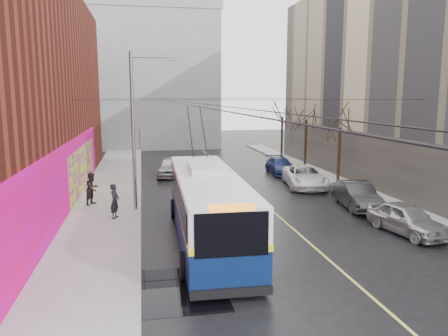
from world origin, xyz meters
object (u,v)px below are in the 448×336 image
at_px(tree_near, 341,118).
at_px(parked_car_d, 280,166).
at_px(trolleybus, 208,205).
at_px(streetlight_pole, 136,128).
at_px(parked_car_c, 305,176).
at_px(tree_mid, 307,111).
at_px(tree_far, 282,110).
at_px(parked_car_a, 407,219).
at_px(pedestrian_a, 115,201).
at_px(pedestrian_b, 92,189).
at_px(parked_car_b, 357,195).
at_px(following_car, 170,167).

xyz_separation_m(tree_near, parked_car_d, (-3.20, 4.50, -4.29)).
relative_size(trolleybus, parked_car_d, 2.72).
bearing_deg(streetlight_pole, parked_car_c, 21.90).
height_order(tree_mid, tree_far, tree_mid).
xyz_separation_m(parked_car_a, pedestrian_a, (-13.96, 4.89, 0.33)).
bearing_deg(parked_car_a, parked_car_c, 84.78).
bearing_deg(pedestrian_a, streetlight_pole, -15.65).
height_order(tree_near, trolleybus, tree_near).
distance_m(parked_car_a, pedestrian_b, 17.52).
bearing_deg(parked_car_c, tree_near, 30.11).
bearing_deg(parked_car_d, trolleybus, -115.54).
relative_size(pedestrian_a, pedestrian_b, 0.96).
relative_size(tree_near, parked_car_d, 1.36).
xyz_separation_m(parked_car_b, following_car, (-10.22, 12.71, 0.02)).
distance_m(tree_far, following_car, 16.00).
xyz_separation_m(streetlight_pole, pedestrian_a, (-1.20, -1.74, -3.77)).
distance_m(parked_car_d, following_car, 9.41).
relative_size(tree_mid, pedestrian_a, 3.60).
distance_m(trolleybus, following_car, 17.05).
distance_m(parked_car_a, parked_car_c, 11.46).
height_order(parked_car_a, pedestrian_b, pedestrian_b).
xyz_separation_m(trolleybus, following_car, (-0.61, 17.02, -0.88)).
bearing_deg(tree_far, parked_car_d, -108.62).
bearing_deg(following_car, streetlight_pole, -94.17).
bearing_deg(following_car, trolleybus, -79.22).
bearing_deg(tree_far, pedestrian_a, -126.93).
xyz_separation_m(tree_near, trolleybus, (-11.98, -11.89, -3.30)).
distance_m(following_car, pedestrian_b, 10.88).
distance_m(tree_near, parked_car_d, 7.00).
height_order(streetlight_pole, tree_near, streetlight_pole).
height_order(tree_far, trolleybus, tree_far).
height_order(parked_car_c, pedestrian_a, pedestrian_a).
distance_m(tree_mid, following_car, 13.49).
relative_size(tree_mid, parked_car_b, 1.42).
distance_m(streetlight_pole, trolleybus, 7.40).
height_order(tree_near, parked_car_d, tree_near).
relative_size(trolleybus, parked_car_c, 2.24).
height_order(parked_car_d, following_car, following_car).
xyz_separation_m(tree_mid, parked_car_b, (-2.37, -14.58, -4.48)).
height_order(tree_far, following_car, tree_far).
bearing_deg(parked_car_b, streetlight_pole, -179.52).
relative_size(parked_car_c, following_car, 1.22).
relative_size(streetlight_pole, parked_car_c, 1.58).
relative_size(streetlight_pole, tree_far, 1.37).
height_order(parked_car_c, parked_car_d, parked_car_c).
bearing_deg(parked_car_b, tree_far, 91.28).
relative_size(tree_near, trolleybus, 0.50).
xyz_separation_m(parked_car_a, pedestrian_b, (-15.46, 8.23, 0.37)).
relative_size(tree_mid, parked_car_a, 1.53).
bearing_deg(trolleybus, parked_car_a, -2.95).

